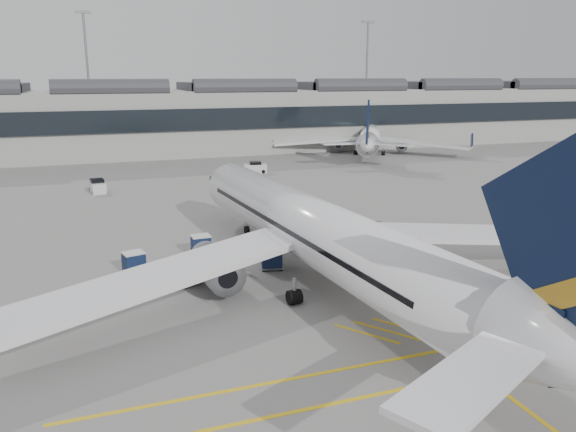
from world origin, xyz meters
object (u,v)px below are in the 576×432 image
object	(u,v)px
ramp_agent_a	(240,260)
ramp_agent_b	(264,245)
pushback_tug	(176,269)
airliner_main	(321,235)
baggage_cart_a	(201,245)
belt_loader	(305,234)

from	to	relation	value
ramp_agent_a	ramp_agent_b	world-z (taller)	ramp_agent_b
ramp_agent_b	pushback_tug	world-z (taller)	ramp_agent_b
airliner_main	ramp_agent_a	distance (m)	6.90
baggage_cart_a	ramp_agent_b	size ratio (longest dim) A/B	0.84
ramp_agent_b	airliner_main	bearing A→B (deg)	100.44
belt_loader	ramp_agent_b	distance (m)	5.48
belt_loader	baggage_cart_a	xyz separation A→B (m)	(-9.10, -0.99, 0.30)
baggage_cart_a	pushback_tug	world-z (taller)	baggage_cart_a
airliner_main	ramp_agent_b	bearing A→B (deg)	98.04
baggage_cart_a	pushback_tug	bearing A→B (deg)	-122.57
baggage_cart_a	belt_loader	bearing A→B (deg)	4.06
airliner_main	pushback_tug	world-z (taller)	airliner_main
ramp_agent_a	pushback_tug	bearing A→B (deg)	118.50
ramp_agent_b	pushback_tug	size ratio (longest dim) A/B	0.65
baggage_cart_a	ramp_agent_a	size ratio (longest dim) A/B	1.01
belt_loader	ramp_agent_a	world-z (taller)	belt_loader
airliner_main	ramp_agent_b	world-z (taller)	airliner_main
ramp_agent_a	pushback_tug	size ratio (longest dim) A/B	0.54
baggage_cart_a	ramp_agent_b	distance (m)	4.91
belt_loader	ramp_agent_a	size ratio (longest dim) A/B	3.00
ramp_agent_a	pushback_tug	distance (m)	4.49
baggage_cart_a	pushback_tug	distance (m)	5.12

